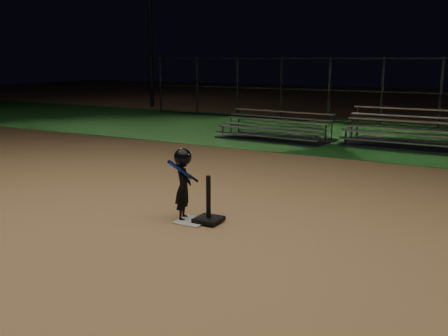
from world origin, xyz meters
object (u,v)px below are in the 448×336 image
bleacher_left (275,134)px  bleacher_right (423,140)px  light_pole_left (149,7)px  home_plate (192,221)px  child_batter (183,182)px  batting_tee (209,213)px

bleacher_left → bleacher_right: bleacher_right is taller
bleacher_left → light_pole_left: 12.93m
home_plate → bleacher_right: size_ratio=0.11×
child_batter → light_pole_left: (-11.82, 14.90, 4.35)m
light_pole_left → bleacher_left: bearing=-34.8°
batting_tee → child_batter: 0.61m
batting_tee → light_pole_left: (-12.24, 14.86, 4.80)m
home_plate → bleacher_left: bearing=104.7°
light_pole_left → batting_tee: bearing=-50.5°
bleacher_right → light_pole_left: (-14.10, 6.27, 4.73)m
batting_tee → bleacher_left: 8.35m
home_plate → light_pole_left: 19.79m
batting_tee → child_batter: size_ratio=0.63×
home_plate → child_batter: bearing=167.1°
child_batter → bleacher_left: bearing=-8.5°
batting_tee → bleacher_right: bearing=77.8°
home_plate → batting_tee: size_ratio=0.64×
home_plate → batting_tee: bearing=19.0°
child_batter → bleacher_right: (2.28, 8.63, -0.38)m
batting_tee → light_pole_left: light_pole_left is taller
light_pole_left → child_batter: bearing=-51.6°
child_batter → batting_tee: bearing=-106.4°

